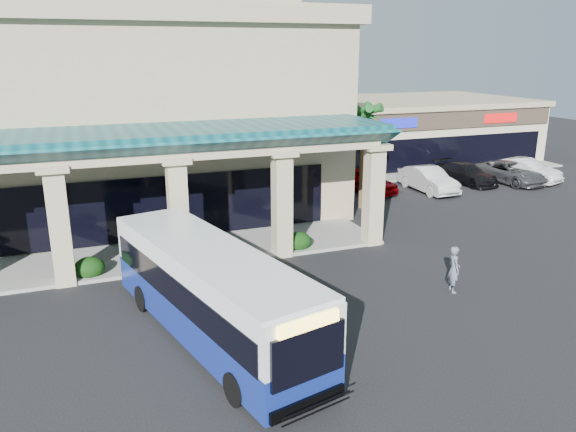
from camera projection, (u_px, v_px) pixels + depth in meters
name	position (u px, v px, depth m)	size (l,w,h in m)	color
ground	(293.00, 309.00, 19.85)	(110.00, 110.00, 0.00)	black
main_building	(44.00, 111.00, 29.85)	(30.80, 14.80, 11.35)	tan
arcade	(45.00, 205.00, 22.41)	(30.00, 6.20, 5.70)	#0C434C
strip_mall	(389.00, 129.00, 46.79)	(22.50, 12.50, 4.90)	beige
palm_0	(363.00, 151.00, 31.66)	(2.40, 2.40, 6.60)	#124517
palm_1	(354.00, 149.00, 34.81)	(2.40, 2.40, 5.80)	#124517
broadleaf_tree	(294.00, 146.00, 38.75)	(2.60, 2.60, 4.81)	black
transit_bus	(211.00, 295.00, 17.45)	(2.48, 10.67, 2.98)	navy
pedestrian	(454.00, 269.00, 21.04)	(0.66, 0.43, 1.80)	slate
car_silver	(367.00, 180.00, 35.96)	(1.80, 4.48, 1.53)	#940003
car_white	(428.00, 179.00, 36.09)	(1.69, 4.84, 1.59)	silver
car_red	(466.00, 173.00, 38.34)	(1.95, 4.79, 1.39)	black
car_gray	(510.00, 172.00, 38.49)	(2.42, 5.26, 1.46)	#404144
car_extra	(526.00, 170.00, 38.95)	(1.66, 4.77, 1.57)	white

